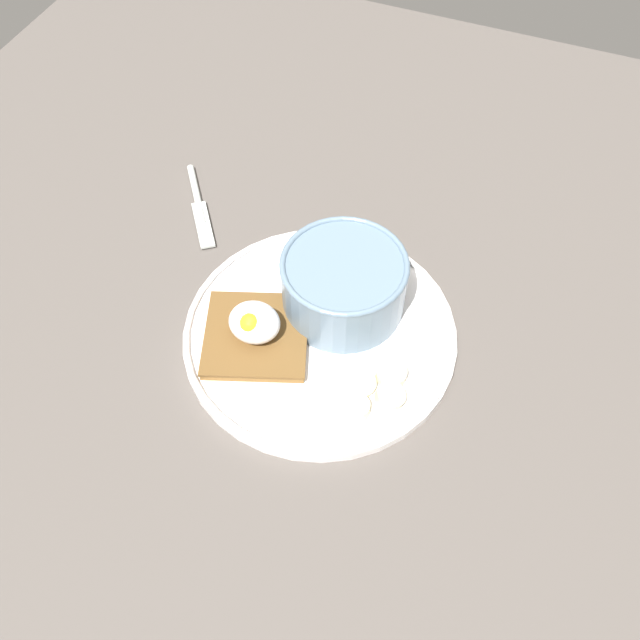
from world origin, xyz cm
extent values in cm
cube|color=#524C47|center=(0.00, 0.00, 1.00)|extent=(120.00, 120.00, 2.00)
cylinder|color=white|center=(0.00, 0.00, 2.50)|extent=(27.09, 27.09, 1.00)
torus|color=white|center=(0.00, 0.00, 3.30)|extent=(26.89, 26.89, 0.60)
cylinder|color=slate|center=(0.88, 4.08, 6.10)|extent=(12.26, 12.26, 6.19)
torus|color=slate|center=(0.88, 4.08, 9.19)|extent=(12.46, 12.46, 0.60)
cylinder|color=beige|center=(0.88, 4.08, 5.77)|extent=(10.86, 10.86, 5.14)
ellipsoid|color=beige|center=(0.88, 4.08, 8.14)|extent=(10.32, 10.32, 1.20)
ellipsoid|color=#C7B390|center=(1.55, 2.79, 8.49)|extent=(1.09, 1.65, 0.69)
ellipsoid|color=#9C7246|center=(3.36, 5.36, 8.53)|extent=(2.08, 2.14, 0.78)
ellipsoid|color=#9B6645|center=(-2.02, 2.15, 8.53)|extent=(2.10, 2.12, 0.78)
ellipsoid|color=#A47B57|center=(3.54, 5.37, 8.46)|extent=(1.77, 1.59, 0.64)
ellipsoid|color=tan|center=(1.60, 6.63, 8.40)|extent=(1.29, 0.92, 0.51)
ellipsoid|color=tan|center=(4.04, 6.15, 8.43)|extent=(1.56, 1.60, 0.58)
ellipsoid|color=tan|center=(0.05, 2.15, 8.54)|extent=(2.07, 1.54, 0.80)
cube|color=brown|center=(-5.46, -3.12, 3.93)|extent=(12.77, 12.77, 0.30)
cube|color=brown|center=(-5.46, -3.12, 3.51)|extent=(12.52, 12.52, 1.03)
ellipsoid|color=white|center=(-5.46, -3.12, 5.81)|extent=(5.03, 4.40, 3.57)
sphere|color=#F5AD21|center=(-5.46, -3.89, 6.61)|extent=(2.19, 2.19, 2.19)
cylinder|color=#F6EAB5|center=(5.94, -4.41, 3.56)|extent=(3.85, 3.87, 1.38)
cylinder|color=#C0B78D|center=(5.94, -4.41, 3.97)|extent=(0.69, 0.69, 0.22)
cylinder|color=beige|center=(8.86, -4.80, 3.71)|extent=(3.16, 3.00, 1.68)
cylinder|color=tan|center=(8.86, -4.80, 4.29)|extent=(0.55, 0.54, 0.22)
cylinder|color=#FCF0C7|center=(8.17, -2.42, 3.65)|extent=(3.91, 3.94, 1.38)
cylinder|color=beige|center=(8.17, -2.42, 4.26)|extent=(0.70, 0.70, 0.15)
cylinder|color=beige|center=(6.30, -6.95, 3.56)|extent=(3.17, 3.11, 1.23)
cylinder|color=#B7B18E|center=(6.30, -6.95, 4.07)|extent=(0.57, 0.56, 0.16)
cylinder|color=silver|center=(-20.65, 13.07, 2.40)|extent=(6.41, 8.31, 0.80)
cube|color=silver|center=(-17.77, 9.15, 2.40)|extent=(5.44, 6.59, 0.30)
camera|label=1|loc=(15.00, -37.48, 60.69)|focal=40.00mm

